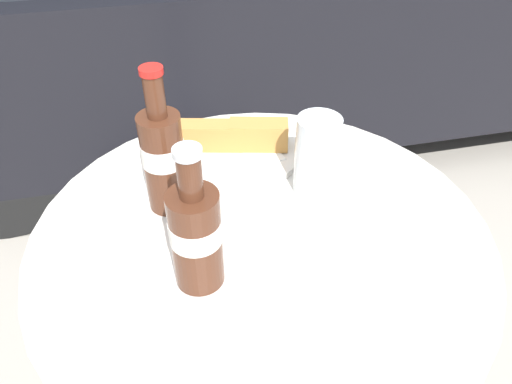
% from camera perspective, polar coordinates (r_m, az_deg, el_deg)
% --- Properties ---
extents(bistro_table, '(0.76, 0.76, 0.69)m').
position_cam_1_polar(bistro_table, '(0.93, 0.53, -10.73)').
color(bistro_table, '#B7B7BC').
rests_on(bistro_table, ground_plane).
extents(cola_bottle_left, '(0.07, 0.07, 0.26)m').
position_cam_1_polar(cola_bottle_left, '(0.82, -10.54, 4.02)').
color(cola_bottle_left, '#4C2819').
rests_on(cola_bottle_left, bistro_table).
extents(cola_bottle_right, '(0.07, 0.07, 0.23)m').
position_cam_1_polar(cola_bottle_right, '(0.69, -6.89, -4.73)').
color(cola_bottle_right, '#4C2819').
rests_on(cola_bottle_right, bistro_table).
extents(drinking_glass, '(0.08, 0.08, 0.15)m').
position_cam_1_polar(drinking_glass, '(0.87, 6.91, 3.81)').
color(drinking_glass, '#C68923').
rests_on(drinking_glass, bistro_table).
extents(lunch_plate_near, '(0.26, 0.26, 0.07)m').
position_cam_1_polar(lunch_plate_near, '(0.98, -2.46, 5.42)').
color(lunch_plate_near, silver).
rests_on(lunch_plate_near, bistro_table).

